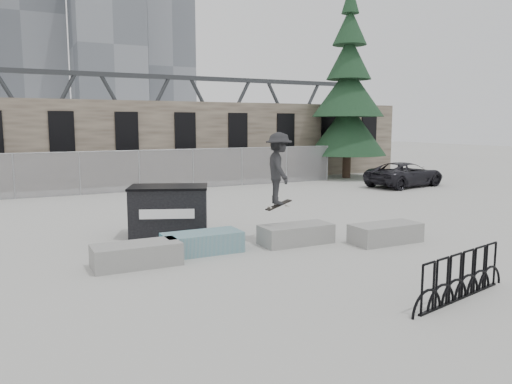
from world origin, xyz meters
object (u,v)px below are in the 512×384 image
planter_far_left (136,254)px  suv (405,174)px  planter_offset (386,232)px  bike_rack (461,277)px  planter_center_right (296,233)px  spruce_tree (348,100)px  skateboarder (279,169)px  dumpster (169,211)px  planter_center_left (202,242)px

planter_far_left → suv: size_ratio=0.44×
planter_offset → bike_rack: bike_rack is taller
planter_center_right → spruce_tree: size_ratio=0.17×
skateboarder → planter_offset: bearing=-102.6°
planter_center_right → dumpster: bearing=138.3°
suv → skateboarder: size_ratio=2.16×
planter_center_right → suv: (11.69, 8.30, 0.35)m
dumpster → skateboarder: size_ratio=1.22×
spruce_tree → planter_center_right: bearing=-131.2°
planter_far_left → skateboarder: size_ratio=0.94×
dumpster → suv: bearing=43.4°
dumpster → spruce_tree: 18.35m
planter_center_left → suv: bearing=29.4°
planter_far_left → spruce_tree: bearing=40.0°
spruce_tree → suv: bearing=-88.5°
planter_offset → bike_rack: bearing=-113.4°
planter_center_right → spruce_tree: spruce_tree is taller
spruce_tree → skateboarder: (-11.90, -12.83, -2.66)m
planter_center_left → skateboarder: bearing=3.8°
planter_center_right → spruce_tree: (11.56, 13.20, 4.43)m
planter_offset → suv: suv is taller
planter_far_left → dumpster: (1.61, 2.74, 0.46)m
spruce_tree → planter_center_left: bearing=-137.6°
planter_center_right → dumpster: 3.82m
planter_center_left → dumpster: size_ratio=0.77×
planter_offset → bike_rack: (-1.80, -4.16, 0.15)m
planter_center_left → dumpster: (-0.17, 2.30, 0.46)m
skateboarder → planter_center_right: bearing=-121.9°
bike_rack → spruce_tree: (11.07, 18.37, 4.28)m
planter_far_left → planter_center_right: same height
planter_far_left → spruce_tree: size_ratio=0.17×
suv → skateboarder: skateboarder is taller
planter_far_left → dumpster: bearing=59.5°
planter_center_right → spruce_tree: bearing=48.8°
planter_offset → spruce_tree: bearing=56.9°
planter_center_right → planter_offset: size_ratio=1.00×
planter_center_right → skateboarder: size_ratio=0.94×
dumpster → spruce_tree: spruce_tree is taller
planter_far_left → planter_center_right: bearing=2.9°
bike_rack → spruce_tree: 21.87m
planter_center_left → planter_offset: same height
bike_rack → skateboarder: (-0.83, 5.55, 1.62)m
planter_offset → suv: 13.24m
planter_far_left → planter_offset: (6.73, -0.79, 0.00)m
planter_center_right → dumpster: size_ratio=0.77×
planter_offset → planter_far_left: bearing=173.3°
dumpster → bike_rack: dumpster is taller
planter_far_left → planter_offset: 6.78m
dumpster → suv: 15.63m
planter_center_left → planter_far_left: bearing=-166.1°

